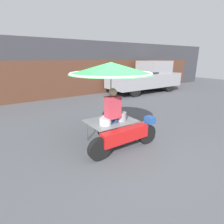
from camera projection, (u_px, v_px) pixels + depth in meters
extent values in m
plane|color=#4C4F54|center=(128.00, 152.00, 4.30)|extent=(36.00, 36.00, 0.00)
cube|color=#38383D|center=(43.00, 69.00, 10.12)|extent=(28.00, 2.00, 3.22)
cube|color=#563323|center=(49.00, 80.00, 9.47)|extent=(23.80, 0.06, 2.09)
cylinder|color=black|center=(147.00, 134.00, 4.67)|extent=(0.53, 0.14, 0.53)
cylinder|color=black|center=(99.00, 149.00, 3.89)|extent=(0.53, 0.14, 0.53)
cube|color=red|center=(125.00, 135.00, 4.23)|extent=(1.29, 0.24, 0.32)
cube|color=#234C93|center=(150.00, 120.00, 4.60)|extent=(0.20, 0.24, 0.18)
cylinder|color=black|center=(106.00, 130.00, 5.01)|extent=(0.47, 0.14, 0.47)
cylinder|color=#515156|center=(136.00, 132.00, 4.73)|extent=(0.03, 0.03, 0.59)
cylinder|color=#515156|center=(118.00, 123.00, 5.37)|extent=(0.03, 0.03, 0.59)
cylinder|color=#515156|center=(102.00, 142.00, 4.16)|extent=(0.03, 0.03, 0.59)
cylinder|color=#515156|center=(87.00, 131.00, 4.81)|extent=(0.03, 0.03, 0.59)
cube|color=gray|center=(111.00, 121.00, 4.68)|extent=(1.25, 0.95, 0.02)
cylinder|color=#B2B2B7|center=(111.00, 98.00, 4.49)|extent=(0.03, 0.03, 1.22)
cone|color=green|center=(111.00, 68.00, 4.27)|extent=(2.10, 2.10, 0.29)
torus|color=white|center=(111.00, 73.00, 4.31)|extent=(2.04, 2.04, 0.05)
cylinder|color=silver|center=(105.00, 121.00, 4.37)|extent=(0.29, 0.29, 0.17)
cylinder|color=#939399|center=(121.00, 116.00, 4.64)|extent=(0.29, 0.29, 0.23)
cylinder|color=silver|center=(105.00, 118.00, 4.78)|extent=(0.22, 0.22, 0.08)
cylinder|color=#1E936B|center=(116.00, 112.00, 5.03)|extent=(0.21, 0.21, 0.22)
cylinder|color=navy|center=(110.00, 132.00, 4.50)|extent=(0.14, 0.14, 0.75)
cylinder|color=navy|center=(116.00, 131.00, 4.60)|extent=(0.14, 0.14, 0.75)
cube|color=#C13847|center=(113.00, 107.00, 4.36)|extent=(0.38, 0.22, 0.56)
sphere|color=tan|center=(113.00, 92.00, 4.25)|extent=(0.20, 0.20, 0.20)
cylinder|color=black|center=(169.00, 86.00, 11.93)|extent=(0.74, 0.24, 0.74)
cylinder|color=black|center=(151.00, 83.00, 13.23)|extent=(0.74, 0.24, 0.74)
cylinder|color=black|center=(135.00, 91.00, 10.30)|extent=(0.74, 0.24, 0.74)
cylinder|color=black|center=(118.00, 87.00, 11.60)|extent=(0.74, 0.24, 0.74)
cube|color=#939399|center=(144.00, 80.00, 11.64)|extent=(5.11, 1.93, 0.86)
cube|color=#939399|center=(154.00, 67.00, 11.83)|extent=(1.74, 1.78, 0.81)
cube|color=#2D2D33|center=(133.00, 73.00, 10.94)|extent=(2.66, 1.86, 0.08)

